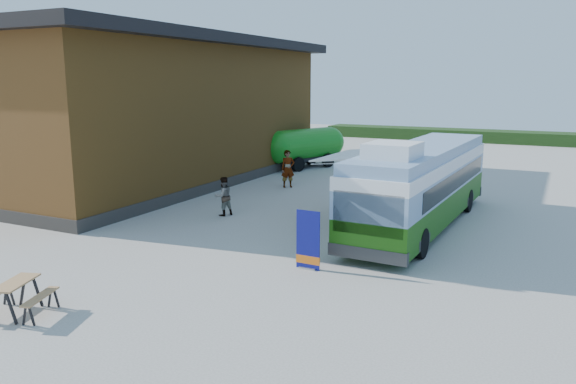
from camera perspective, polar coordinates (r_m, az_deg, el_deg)
The scene contains 10 objects.
ground at distance 17.00m, azimuth -5.26°, elevation -6.91°, with size 100.00×100.00×0.00m, color #BCB7AD.
barn at distance 30.45m, azimuth -12.52°, elevation 7.80°, with size 9.60×21.20×7.50m.
hedge at distance 51.96m, azimuth 25.69°, elevation 4.87°, with size 40.00×3.00×1.00m, color #264419.
bus at distance 20.92m, azimuth 13.40°, elevation 0.91°, with size 2.82×11.27×3.44m.
awning at distance 21.44m, azimuth 7.66°, elevation 3.70°, with size 2.62×4.07×0.50m.
banner at distance 15.97m, azimuth 2.04°, elevation -5.44°, with size 0.75×0.20×1.71m.
picnic_table at distance 14.39m, azimuth -25.88°, elevation -8.97°, with size 1.72×1.63×0.79m.
person_a at distance 28.12m, azimuth -0.01°, elevation 2.37°, with size 0.69×0.45×1.88m, color #999999.
person_b at distance 22.39m, azimuth -6.58°, elevation -0.43°, with size 0.76×0.59×1.56m, color #999999.
slurry_tanker at distance 34.42m, azimuth 1.72°, elevation 4.75°, with size 3.47×6.16×2.40m.
Camera 1 is at (8.50, -13.74, 5.29)m, focal length 35.00 mm.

